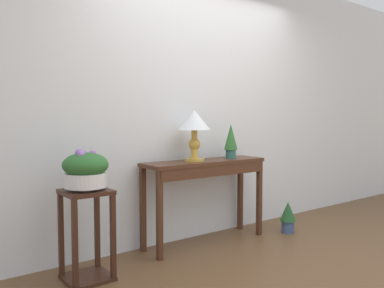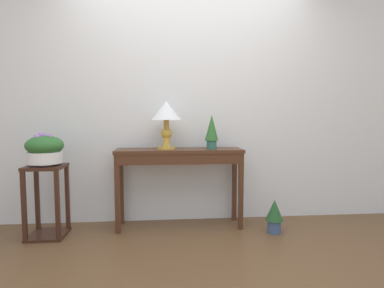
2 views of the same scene
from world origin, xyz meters
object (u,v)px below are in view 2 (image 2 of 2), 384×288
(planter_bowl_wide, at_px, (45,149))
(potted_plant_floor, at_px, (274,215))
(console_table, at_px, (179,162))
(table_lamp, at_px, (166,115))
(potted_plant_on_console, at_px, (212,130))
(pedestal_stand_left, at_px, (47,201))

(planter_bowl_wide, distance_m, potted_plant_floor, 2.24)
(planter_bowl_wide, bearing_deg, console_table, 6.09)
(table_lamp, height_order, potted_plant_on_console, table_lamp)
(table_lamp, xyz_separation_m, pedestal_stand_left, (-1.11, -0.15, -0.80))
(potted_plant_on_console, bearing_deg, console_table, -176.80)
(potted_plant_on_console, height_order, planter_bowl_wide, potted_plant_on_console)
(table_lamp, bearing_deg, console_table, -9.70)
(table_lamp, bearing_deg, potted_plant_floor, -14.43)
(planter_bowl_wide, xyz_separation_m, potted_plant_floor, (2.14, -0.11, -0.64))
(potted_plant_on_console, bearing_deg, pedestal_stand_left, -174.51)
(potted_plant_on_console, distance_m, pedestal_stand_left, 1.70)
(table_lamp, height_order, potted_plant_floor, table_lamp)
(table_lamp, distance_m, planter_bowl_wide, 1.17)
(pedestal_stand_left, distance_m, planter_bowl_wide, 0.48)
(console_table, xyz_separation_m, table_lamp, (-0.13, 0.02, 0.47))
(table_lamp, bearing_deg, potted_plant_on_console, -0.44)
(pedestal_stand_left, xyz_separation_m, planter_bowl_wide, (-0.00, 0.00, 0.48))
(potted_plant_on_console, distance_m, planter_bowl_wide, 1.58)
(console_table, relative_size, potted_plant_on_console, 3.69)
(potted_plant_on_console, xyz_separation_m, potted_plant_floor, (0.57, -0.26, -0.80))
(console_table, height_order, potted_plant_on_console, potted_plant_on_console)
(potted_plant_on_console, bearing_deg, planter_bowl_wide, -174.51)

